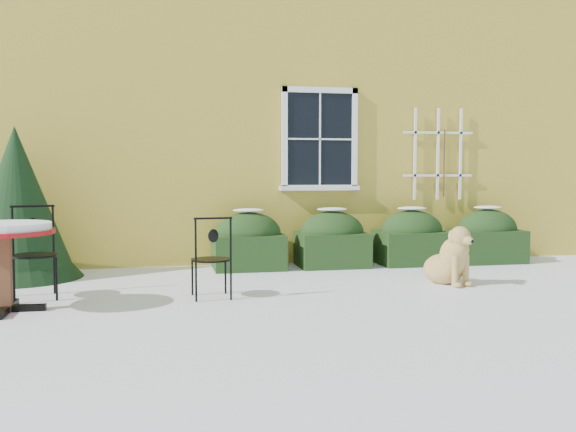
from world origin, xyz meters
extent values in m
plane|color=white|center=(0.00, 0.00, 0.00)|extent=(80.00, 80.00, 0.00)
cube|color=gold|center=(0.00, 7.00, 3.00)|extent=(12.00, 8.00, 6.00)
cube|color=black|center=(0.90, 2.96, 1.98)|extent=(1.05, 0.03, 1.45)
cube|color=white|center=(0.90, 2.95, 2.75)|extent=(1.23, 0.06, 0.09)
cube|color=white|center=(0.90, 2.95, 1.21)|extent=(1.23, 0.06, 0.09)
cube|color=white|center=(0.33, 2.95, 1.98)|extent=(0.09, 0.06, 1.63)
cube|color=white|center=(1.47, 2.95, 1.98)|extent=(0.09, 0.06, 1.63)
cube|color=white|center=(0.90, 2.94, 1.98)|extent=(0.02, 0.02, 1.45)
cube|color=white|center=(0.90, 2.94, 1.98)|extent=(1.05, 0.02, 0.02)
cube|color=white|center=(0.90, 2.95, 1.20)|extent=(1.29, 0.14, 0.07)
cube|color=white|center=(2.50, 2.94, 1.75)|extent=(0.04, 0.03, 1.50)
cube|color=white|center=(2.90, 2.94, 1.75)|extent=(0.04, 0.03, 1.50)
cube|color=white|center=(3.30, 2.94, 1.75)|extent=(0.04, 0.03, 1.50)
cube|color=white|center=(2.90, 2.94, 1.40)|extent=(1.20, 0.03, 0.04)
cube|color=white|center=(2.90, 2.94, 2.10)|extent=(1.20, 0.03, 0.04)
cylinder|color=#472D19|center=(3.00, 2.92, 1.60)|extent=(0.02, 0.02, 1.10)
cube|color=black|center=(-0.30, 2.55, 0.26)|extent=(1.05, 0.80, 0.52)
ellipsoid|color=black|center=(-0.30, 2.55, 0.52)|extent=(1.00, 0.72, 0.67)
ellipsoid|color=white|center=(-0.30, 2.55, 0.88)|extent=(0.47, 0.32, 0.06)
cube|color=black|center=(1.00, 2.55, 0.26)|extent=(1.05, 0.80, 0.52)
ellipsoid|color=black|center=(1.00, 2.55, 0.52)|extent=(1.00, 0.72, 0.67)
ellipsoid|color=white|center=(1.00, 2.55, 0.88)|extent=(0.47, 0.32, 0.06)
cube|color=black|center=(2.30, 2.55, 0.26)|extent=(1.05, 0.80, 0.52)
ellipsoid|color=black|center=(2.30, 2.55, 0.52)|extent=(1.00, 0.72, 0.67)
ellipsoid|color=white|center=(2.30, 2.55, 0.88)|extent=(0.47, 0.32, 0.06)
cube|color=black|center=(3.60, 2.55, 0.26)|extent=(1.05, 0.80, 0.52)
ellipsoid|color=black|center=(3.60, 2.55, 0.52)|extent=(1.00, 0.72, 0.67)
ellipsoid|color=white|center=(3.60, 2.55, 0.88)|extent=(0.47, 0.32, 0.06)
cone|color=black|center=(-3.51, 2.30, 0.50)|extent=(1.72, 1.72, 1.00)
cone|color=black|center=(-3.51, 2.30, 1.04)|extent=(1.54, 1.54, 2.08)
cube|color=black|center=(-3.18, 0.09, 0.03)|extent=(0.78, 0.09, 0.07)
cube|color=black|center=(-3.18, 0.09, 0.03)|extent=(0.09, 0.78, 0.07)
cube|color=brown|center=(-3.18, 0.09, 0.42)|extent=(0.11, 0.11, 0.84)
cylinder|color=#9E0D11|center=(-3.18, 0.09, 0.84)|extent=(1.01, 1.01, 0.04)
cylinder|color=white|center=(-3.18, 0.09, 0.90)|extent=(0.94, 0.94, 0.08)
cylinder|color=black|center=(-0.83, 0.65, 0.22)|extent=(0.02, 0.02, 0.45)
cylinder|color=black|center=(-1.23, 0.63, 0.22)|extent=(0.02, 0.02, 0.45)
cylinder|color=black|center=(-0.81, 0.26, 0.22)|extent=(0.02, 0.02, 0.45)
cylinder|color=black|center=(-1.21, 0.23, 0.22)|extent=(0.02, 0.02, 0.45)
cylinder|color=black|center=(-1.02, 0.44, 0.45)|extent=(0.45, 0.45, 0.02)
cylinder|color=black|center=(-0.81, 0.26, 0.69)|extent=(0.02, 0.02, 0.49)
cylinder|color=black|center=(-1.21, 0.23, 0.69)|extent=(0.02, 0.02, 0.49)
cylinder|color=black|center=(-1.01, 0.25, 0.94)|extent=(0.44, 0.05, 0.02)
ellipsoid|color=black|center=(-1.01, 0.25, 0.74)|extent=(0.12, 0.04, 0.15)
cylinder|color=black|center=(-3.19, 0.52, 0.25)|extent=(0.03, 0.03, 0.50)
cylinder|color=black|center=(-2.76, 0.61, 0.25)|extent=(0.03, 0.03, 0.50)
cylinder|color=black|center=(-3.28, 0.96, 0.25)|extent=(0.03, 0.03, 0.50)
cylinder|color=black|center=(-2.85, 1.05, 0.25)|extent=(0.03, 0.03, 0.50)
cylinder|color=black|center=(-3.02, 0.79, 0.50)|extent=(0.51, 0.51, 0.02)
cylinder|color=black|center=(-3.28, 0.96, 0.78)|extent=(0.03, 0.03, 0.56)
cylinder|color=black|center=(-2.85, 1.05, 0.78)|extent=(0.03, 0.03, 0.56)
cylinder|color=black|center=(-3.07, 1.00, 1.06)|extent=(0.48, 0.13, 0.03)
ellipsoid|color=black|center=(-3.07, 1.00, 0.83)|extent=(0.14, 0.06, 0.17)
ellipsoid|color=tan|center=(2.05, 0.83, 0.18)|extent=(0.64, 0.67, 0.40)
ellipsoid|color=tan|center=(2.11, 0.66, 0.37)|extent=(0.47, 0.44, 0.50)
sphere|color=tan|center=(2.12, 0.61, 0.47)|extent=(0.31, 0.31, 0.31)
cylinder|color=tan|center=(2.06, 0.51, 0.20)|extent=(0.08, 0.08, 0.40)
cylinder|color=tan|center=(2.23, 0.56, 0.20)|extent=(0.08, 0.08, 0.40)
ellipsoid|color=tan|center=(2.07, 0.46, 0.04)|extent=(0.11, 0.14, 0.07)
ellipsoid|color=tan|center=(2.25, 0.52, 0.04)|extent=(0.11, 0.14, 0.07)
cylinder|color=tan|center=(2.13, 0.60, 0.53)|extent=(0.24, 0.27, 0.22)
sphere|color=tan|center=(2.14, 0.55, 0.64)|extent=(0.26, 0.26, 0.26)
ellipsoid|color=tan|center=(2.18, 0.44, 0.60)|extent=(0.18, 0.23, 0.12)
sphere|color=black|center=(2.20, 0.35, 0.60)|extent=(0.05, 0.05, 0.05)
ellipsoid|color=tan|center=(2.02, 0.55, 0.64)|extent=(0.09, 0.10, 0.17)
ellipsoid|color=tan|center=(2.24, 0.62, 0.64)|extent=(0.09, 0.10, 0.17)
cylinder|color=tan|center=(2.15, 1.07, 0.05)|extent=(0.28, 0.27, 0.07)
camera|label=1|loc=(-1.58, -6.96, 1.47)|focal=40.00mm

